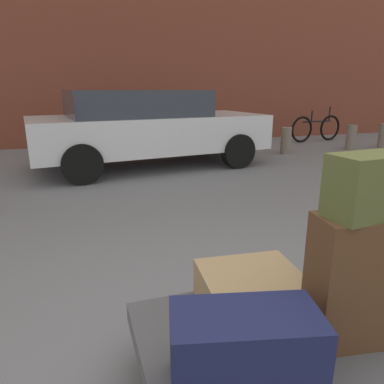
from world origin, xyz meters
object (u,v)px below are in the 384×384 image
Objects in this scene: luggage_cart at (270,342)px; suitcase_brown_center at (354,281)px; suitcase_tan_rear_left at (252,292)px; duffel_bag_navy_stacked_top at (245,350)px; bollard_corner at (383,136)px; bollard_kerb_near at (233,143)px; bollard_kerb_mid at (286,141)px; bicycle_leaning at (316,128)px; duffel_bag_olive_topmost_pile at (368,186)px; bollard_kerb_far at (351,137)px; parked_car at (147,126)px.

suitcase_brown_center is at bearing -27.44° from luggage_cart.
suitcase_brown_center reaches higher than suitcase_tan_rear_left.
duffel_bag_navy_stacked_top reaches higher than bollard_corner.
bollard_kerb_mid is (1.33, 0.00, 0.00)m from bollard_kerb_near.
luggage_cart is at bearing -112.74° from bollard_kerb_near.
duffel_bag_navy_stacked_top is at bearing -114.01° from bollard_kerb_near.
bollard_kerb_mid is at bearing 0.00° from bollard_kerb_near.
bicycle_leaning is (5.97, 7.59, -0.12)m from duffel_bag_navy_stacked_top.
duffel_bag_olive_topmost_pile is at bearing -120.09° from bollard_kerb_mid.
duffel_bag_navy_stacked_top is at bearing -162.25° from suitcase_brown_center.
bollard_kerb_near is at bearing 67.26° from luggage_cart.
bollard_kerb_mid reaches higher than luggage_cart.
suitcase_tan_rear_left is at bearing -134.79° from bollard_kerb_far.
duffel_bag_olive_topmost_pile is at bearing 0.00° from suitcase_brown_center.
bollard_kerb_far and bollard_corner have the same top height.
bollard_kerb_near and bollard_kerb_far have the same top height.
duffel_bag_olive_topmost_pile reaches higher than bollard_kerb_near.
suitcase_brown_center is 0.59m from duffel_bag_navy_stacked_top.
bollard_kerb_mid is at bearing -142.23° from bicycle_leaning.
duffel_bag_olive_topmost_pile reaches higher than suitcase_tan_rear_left.
bollard_kerb_mid is (3.80, 5.67, -0.14)m from suitcase_tan_rear_left.
parked_car reaches higher than suitcase_tan_rear_left.
bollard_kerb_far is at bearing 43.63° from duffel_bag_olive_topmost_pile.
luggage_cart is at bearing -95.22° from parked_car.
bicycle_leaning reaches higher than suitcase_tan_rear_left.
duffel_bag_olive_topmost_pile reaches higher than bicycle_leaning.
suitcase_brown_center reaches higher than luggage_cart.
suitcase_tan_rear_left is at bearing 141.68° from suitcase_brown_center.
suitcase_brown_center is at bearing -109.71° from bollard_kerb_near.
parked_car is 6.15m from bollard_corner.
bicycle_leaning is at bearing 86.76° from bollard_kerb_far.
suitcase_brown_center is at bearing -92.01° from parked_car.
bollard_kerb_near is (2.45, 5.85, 0.03)m from luggage_cart.
duffel_bag_navy_stacked_top is at bearing -133.96° from bollard_kerb_far.
luggage_cart is 3.90× the size of duffel_bag_olive_topmost_pile.
bollard_corner is at bearing 0.00° from bollard_kerb_mid.
suitcase_brown_center is 6.39m from bollard_kerb_near.
bollard_kerb_mid and bollard_kerb_far have the same top height.
duffel_bag_olive_topmost_pile is 8.06m from bollard_kerb_far.
bollard_kerb_far reaches higher than suitcase_tan_rear_left.
duffel_bag_olive_topmost_pile is 0.07× the size of parked_car.
duffel_bag_navy_stacked_top is (-0.25, -0.43, 0.06)m from suitcase_tan_rear_left.
suitcase_tan_rear_left is (-0.31, 0.33, -0.19)m from suitcase_brown_center.
bollard_kerb_mid is (3.28, 0.41, -0.46)m from parked_car.
luggage_cart is 2.48× the size of suitcase_tan_rear_left.
bicycle_leaning is 2.91× the size of bollard_kerb_far.
bicycle_leaning is 3.58m from bollard_kerb_near.
suitcase_brown_center reaches higher than bollard_kerb_far.
luggage_cart is at bearing -122.88° from bollard_kerb_mid.
luggage_cart is at bearing 56.61° from duffel_bag_navy_stacked_top.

